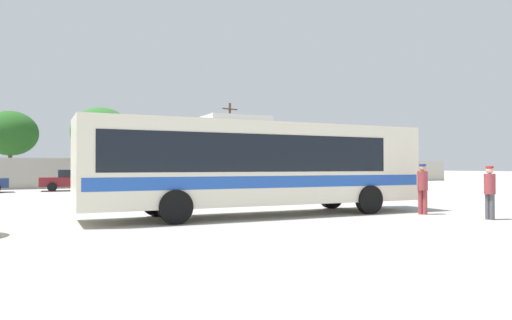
% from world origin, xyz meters
% --- Properties ---
extents(ground_plane, '(300.00, 300.00, 0.00)m').
position_xyz_m(ground_plane, '(0.00, 10.00, 0.00)').
color(ground_plane, '#A3A099').
extents(perimeter_wall, '(80.00, 0.30, 2.39)m').
position_xyz_m(perimeter_wall, '(0.00, 24.79, 1.19)').
color(perimeter_wall, '#B2AD9E').
rests_on(perimeter_wall, ground_plane).
extents(coach_bus_cream_blue, '(12.57, 3.31, 3.48)m').
position_xyz_m(coach_bus_cream_blue, '(-0.10, -0.37, 1.86)').
color(coach_bus_cream_blue, silver).
rests_on(coach_bus_cream_blue, ground_plane).
extents(attendant_by_bus_door, '(0.48, 0.48, 1.82)m').
position_xyz_m(attendant_by_bus_door, '(5.36, -2.91, 1.04)').
color(attendant_by_bus_door, '#99383D').
rests_on(attendant_by_bus_door, ground_plane).
extents(passenger_waiting_on_apron, '(0.36, 0.36, 1.74)m').
position_xyz_m(passenger_waiting_on_apron, '(5.99, -5.12, 0.99)').
color(passenger_waiting_on_apron, '#4C4C51').
rests_on(passenger_waiting_on_apron, ground_plane).
extents(parked_car_second_maroon, '(4.59, 2.24, 1.50)m').
position_xyz_m(parked_car_second_maroon, '(-3.50, 20.69, 0.80)').
color(parked_car_second_maroon, maroon).
rests_on(parked_car_second_maroon, ground_plane).
extents(parked_car_third_red, '(4.47, 2.21, 1.46)m').
position_xyz_m(parked_car_third_red, '(3.68, 21.07, 0.78)').
color(parked_car_third_red, red).
rests_on(parked_car_third_red, ground_plane).
extents(parked_car_rightmost_grey, '(4.31, 2.17, 1.41)m').
position_xyz_m(parked_car_rightmost_grey, '(8.96, 21.42, 0.75)').
color(parked_car_rightmost_grey, slate).
rests_on(parked_car_rightmost_grey, ground_plane).
extents(utility_pole_near, '(1.79, 0.45, 8.17)m').
position_xyz_m(utility_pole_near, '(12.24, 27.91, 4.26)').
color(utility_pole_near, '#4C3823').
rests_on(utility_pole_near, ground_plane).
extents(roadside_tree_midleft, '(4.39, 4.39, 6.37)m').
position_xyz_m(roadside_tree_midleft, '(-7.46, 29.05, 4.49)').
color(roadside_tree_midleft, brown).
rests_on(roadside_tree_midleft, ground_plane).
extents(roadside_tree_midright, '(5.42, 5.42, 7.21)m').
position_xyz_m(roadside_tree_midright, '(-0.02, 29.90, 4.90)').
color(roadside_tree_midright, brown).
rests_on(roadside_tree_midright, ground_plane).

